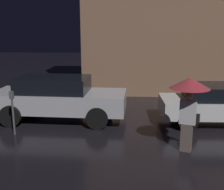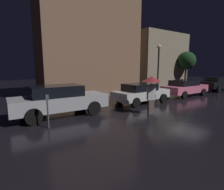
% 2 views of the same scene
% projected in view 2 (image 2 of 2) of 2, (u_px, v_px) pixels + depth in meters
% --- Properties ---
extents(ground_plane, '(60.00, 60.00, 0.00)m').
position_uv_depth(ground_plane, '(190.00, 100.00, 12.99)').
color(ground_plane, black).
extents(building_facade_left, '(8.70, 3.00, 9.43)m').
position_uv_depth(building_facade_left, '(91.00, 40.00, 14.88)').
color(building_facade_left, '#8C664C').
rests_on(building_facade_left, ground).
extents(building_facade_right, '(6.67, 3.00, 6.14)m').
position_uv_depth(building_facade_right, '(159.00, 61.00, 19.98)').
color(building_facade_right, gray).
rests_on(building_facade_right, ground).
extents(parked_car_silver, '(4.68, 1.94, 1.54)m').
position_uv_depth(parked_car_silver, '(59.00, 100.00, 8.76)').
color(parked_car_silver, '#B7B7BF').
rests_on(parked_car_silver, ground).
extents(parked_car_white, '(4.13, 1.89, 1.33)m').
position_uv_depth(parked_car_white, '(141.00, 93.00, 11.89)').
color(parked_car_white, silver).
rests_on(parked_car_white, ground).
extents(parked_car_pink, '(4.43, 1.90, 1.35)m').
position_uv_depth(parked_car_pink, '(185.00, 87.00, 14.79)').
color(parked_car_pink, '#DB6684').
rests_on(parked_car_pink, ground).
extents(parked_car_black, '(4.43, 1.87, 1.42)m').
position_uv_depth(parked_car_black, '(217.00, 83.00, 18.12)').
color(parked_car_black, black).
rests_on(parked_car_black, ground).
extents(pedestrian_with_umbrella, '(1.02, 1.02, 1.97)m').
position_uv_depth(pedestrian_with_umbrella, '(152.00, 84.00, 8.95)').
color(pedestrian_with_umbrella, '#66564C').
rests_on(pedestrian_with_umbrella, ground).
extents(parking_meter, '(0.12, 0.10, 1.36)m').
position_uv_depth(parking_meter, '(48.00, 108.00, 6.94)').
color(parking_meter, '#4C5154').
rests_on(parking_meter, ground).
extents(street_lamp_near, '(0.38, 0.38, 4.46)m').
position_uv_depth(street_lamp_near, '(158.00, 61.00, 16.17)').
color(street_lamp_near, black).
rests_on(street_lamp_near, ground).
extents(street_tree, '(2.00, 2.00, 4.12)m').
position_uv_depth(street_tree, '(186.00, 61.00, 19.50)').
color(street_tree, '#473323').
rests_on(street_tree, ground).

